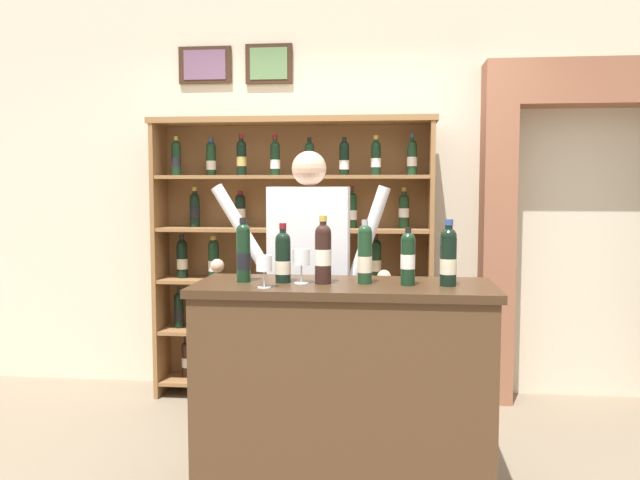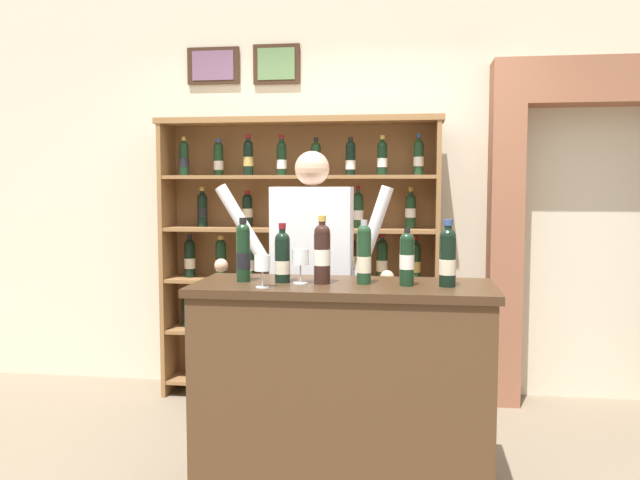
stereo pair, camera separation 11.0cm
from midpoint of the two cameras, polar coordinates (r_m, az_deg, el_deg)
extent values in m
cube|color=beige|center=(4.92, 3.48, 7.60)|extent=(12.00, 0.16, 3.49)
cube|color=#382316|center=(5.08, -8.48, 14.54)|extent=(0.39, 0.02, 0.27)
cube|color=#745270|center=(5.07, -8.53, 14.56)|extent=(0.31, 0.01, 0.21)
cube|color=#382316|center=(4.97, -3.09, 14.80)|extent=(0.34, 0.02, 0.28)
cube|color=#5E8652|center=(4.96, -3.12, 14.83)|extent=(0.27, 0.01, 0.23)
cube|color=olive|center=(4.89, -12.20, -1.49)|extent=(0.03, 0.31, 1.96)
cube|color=olive|center=(4.59, 10.66, -1.86)|extent=(0.03, 0.31, 1.96)
cube|color=olive|center=(4.79, -0.85, -1.50)|extent=(1.93, 0.02, 1.96)
cube|color=olive|center=(4.82, -1.12, -12.10)|extent=(1.87, 0.30, 0.02)
cylinder|color=black|center=(5.00, -10.11, -10.12)|extent=(0.06, 0.06, 0.22)
sphere|color=black|center=(4.97, -10.13, -8.84)|extent=(0.06, 0.06, 0.06)
cylinder|color=black|center=(4.96, -10.13, -8.44)|extent=(0.03, 0.03, 0.08)
cylinder|color=black|center=(4.95, -10.14, -8.10)|extent=(0.03, 0.03, 0.03)
cylinder|color=silver|center=(5.00, -10.11, -10.17)|extent=(0.07, 0.07, 0.07)
cylinder|color=black|center=(4.87, -5.38, -10.48)|extent=(0.06, 0.06, 0.21)
sphere|color=black|center=(4.84, -5.39, -9.19)|extent=(0.06, 0.06, 0.06)
cylinder|color=black|center=(4.84, -5.39, -8.89)|extent=(0.03, 0.03, 0.06)
cylinder|color=navy|center=(4.83, -5.40, -8.63)|extent=(0.03, 0.03, 0.03)
cylinder|color=beige|center=(4.87, -5.38, -10.41)|extent=(0.07, 0.07, 0.07)
cylinder|color=black|center=(4.76, -1.15, -10.81)|extent=(0.06, 0.06, 0.22)
sphere|color=black|center=(4.73, -1.15, -9.48)|extent=(0.06, 0.06, 0.06)
cylinder|color=black|center=(4.72, -1.15, -9.06)|extent=(0.03, 0.03, 0.08)
cylinder|color=#99999E|center=(4.72, -1.15, -8.68)|extent=(0.03, 0.03, 0.03)
cylinder|color=black|center=(4.77, -1.15, -11.16)|extent=(0.07, 0.07, 0.07)
cylinder|color=black|center=(4.73, 3.51, -10.95)|extent=(0.06, 0.06, 0.21)
sphere|color=black|center=(4.70, 3.52, -9.66)|extent=(0.06, 0.06, 0.06)
cylinder|color=black|center=(4.70, 3.52, -9.28)|extent=(0.02, 0.02, 0.07)
cylinder|color=maroon|center=(4.69, 3.52, -8.96)|extent=(0.03, 0.03, 0.03)
cylinder|color=beige|center=(4.74, 3.51, -11.25)|extent=(0.07, 0.07, 0.07)
cylinder|color=black|center=(4.72, 7.94, -11.07)|extent=(0.06, 0.06, 0.20)
sphere|color=black|center=(4.69, 7.96, -9.82)|extent=(0.06, 0.06, 0.06)
cylinder|color=black|center=(4.69, 7.96, -9.50)|extent=(0.02, 0.02, 0.06)
cylinder|color=#99999E|center=(4.68, 7.97, -9.25)|extent=(0.03, 0.03, 0.03)
cylinder|color=silver|center=(4.73, 7.94, -11.23)|extent=(0.07, 0.07, 0.07)
cube|color=olive|center=(4.73, -1.13, -7.89)|extent=(1.87, 0.30, 0.03)
cylinder|color=black|center=(4.92, -10.70, -6.05)|extent=(0.07, 0.07, 0.22)
sphere|color=black|center=(4.90, -10.72, -4.74)|extent=(0.07, 0.07, 0.07)
cylinder|color=black|center=(4.89, -10.73, -4.37)|extent=(0.03, 0.03, 0.08)
cylinder|color=black|center=(4.89, -10.73, -4.05)|extent=(0.03, 0.03, 0.03)
cylinder|color=black|center=(4.92, -10.70, -6.19)|extent=(0.07, 0.07, 0.07)
cylinder|color=black|center=(4.79, -7.80, -6.25)|extent=(0.07, 0.07, 0.23)
sphere|color=black|center=(4.77, -7.82, -4.84)|extent=(0.07, 0.07, 0.07)
cylinder|color=black|center=(4.76, -7.82, -4.51)|extent=(0.03, 0.03, 0.07)
cylinder|color=navy|center=(4.76, -7.83, -4.23)|extent=(0.03, 0.03, 0.03)
cylinder|color=tan|center=(4.80, -7.80, -6.60)|extent=(0.07, 0.07, 0.07)
cylinder|color=black|center=(4.76, -5.50, -6.35)|extent=(0.07, 0.07, 0.22)
sphere|color=black|center=(4.74, -5.51, -4.99)|extent=(0.07, 0.07, 0.07)
cylinder|color=black|center=(4.73, -5.52, -4.68)|extent=(0.03, 0.03, 0.06)
cylinder|color=#99999E|center=(4.73, -5.52, -4.41)|extent=(0.03, 0.03, 0.03)
cylinder|color=tan|center=(4.76, -5.50, -6.43)|extent=(0.07, 0.07, 0.07)
cylinder|color=black|center=(4.70, -2.29, -6.51)|extent=(0.07, 0.07, 0.21)
sphere|color=black|center=(4.68, -2.30, -5.17)|extent=(0.07, 0.07, 0.07)
cylinder|color=black|center=(4.67, -2.30, -4.80)|extent=(0.03, 0.03, 0.07)
cylinder|color=#B79338|center=(4.67, -2.30, -4.49)|extent=(0.03, 0.03, 0.03)
cylinder|color=beige|center=(4.70, -2.29, -6.79)|extent=(0.07, 0.07, 0.07)
cylinder|color=black|center=(4.67, 0.36, -6.47)|extent=(0.07, 0.07, 0.23)
sphere|color=black|center=(4.65, 0.36, -5.01)|extent=(0.07, 0.07, 0.07)
cylinder|color=black|center=(4.64, 0.36, -4.66)|extent=(0.03, 0.03, 0.07)
cylinder|color=maroon|center=(4.64, 0.36, -4.34)|extent=(0.04, 0.04, 0.03)
cylinder|color=beige|center=(4.67, 0.36, -6.73)|extent=(0.07, 0.07, 0.07)
cylinder|color=black|center=(4.70, 2.81, -6.48)|extent=(0.07, 0.07, 0.22)
sphere|color=black|center=(4.68, 2.81, -5.11)|extent=(0.07, 0.07, 0.07)
cylinder|color=black|center=(4.67, 2.81, -4.71)|extent=(0.02, 0.02, 0.08)
cylinder|color=navy|center=(4.67, 2.82, -4.37)|extent=(0.03, 0.03, 0.03)
cylinder|color=tan|center=(4.70, 2.81, -6.66)|extent=(0.07, 0.07, 0.07)
cylinder|color=black|center=(4.68, 5.92, -6.47)|extent=(0.07, 0.07, 0.23)
sphere|color=black|center=(4.66, 5.93, -5.03)|extent=(0.07, 0.07, 0.07)
cylinder|color=black|center=(4.65, 5.94, -4.68)|extent=(0.03, 0.03, 0.07)
cylinder|color=#99999E|center=(4.65, 5.94, -4.39)|extent=(0.03, 0.03, 0.03)
cylinder|color=tan|center=(4.68, 5.92, -6.57)|extent=(0.07, 0.07, 0.07)
cylinder|color=black|center=(4.64, 9.07, -6.58)|extent=(0.07, 0.07, 0.23)
sphere|color=black|center=(4.62, 9.09, -5.11)|extent=(0.07, 0.07, 0.07)
cylinder|color=black|center=(4.62, 9.09, -4.73)|extent=(0.03, 0.03, 0.07)
cylinder|color=navy|center=(4.61, 9.10, -4.41)|extent=(0.03, 0.03, 0.03)
cylinder|color=silver|center=(4.65, 9.07, -6.77)|extent=(0.07, 0.07, 0.07)
cube|color=olive|center=(4.67, -1.13, -3.54)|extent=(1.87, 0.30, 0.02)
cylinder|color=black|center=(4.85, -10.44, -1.80)|extent=(0.08, 0.08, 0.23)
sphere|color=black|center=(4.84, -10.46, -0.38)|extent=(0.07, 0.07, 0.07)
cylinder|color=black|center=(4.83, -10.46, 0.00)|extent=(0.03, 0.03, 0.08)
cylinder|color=black|center=(4.83, -10.47, 0.33)|extent=(0.04, 0.04, 0.03)
cylinder|color=beige|center=(4.85, -10.43, -1.97)|extent=(0.08, 0.08, 0.07)
cylinder|color=black|center=(4.76, -7.82, -1.85)|extent=(0.08, 0.08, 0.23)
sphere|color=black|center=(4.75, -7.84, -0.37)|extent=(0.07, 0.07, 0.07)
cylinder|color=black|center=(4.75, -7.84, -0.08)|extent=(0.04, 0.04, 0.06)
cylinder|color=#B79338|center=(4.75, -7.84, 0.19)|extent=(0.04, 0.04, 0.03)
cylinder|color=silver|center=(4.77, -7.82, -2.17)|extent=(0.08, 0.08, 0.07)
cylinder|color=#19381E|center=(4.72, -5.43, -1.90)|extent=(0.08, 0.08, 0.23)
sphere|color=#19381E|center=(4.71, -5.44, -0.43)|extent=(0.07, 0.07, 0.07)
cylinder|color=#19381E|center=(4.70, -5.45, -0.11)|extent=(0.03, 0.03, 0.07)
cylinder|color=maroon|center=(4.70, -5.45, 0.16)|extent=(0.04, 0.04, 0.03)
cylinder|color=silver|center=(4.72, -5.43, -2.15)|extent=(0.08, 0.08, 0.07)
cylinder|color=black|center=(4.68, -2.29, -1.83)|extent=(0.08, 0.08, 0.25)
sphere|color=black|center=(4.67, -2.29, -0.26)|extent=(0.07, 0.07, 0.07)
cylinder|color=black|center=(4.67, -2.30, 0.10)|extent=(0.03, 0.03, 0.07)
cylinder|color=maroon|center=(4.67, -2.30, 0.40)|extent=(0.03, 0.03, 0.03)
cylinder|color=beige|center=(4.69, -2.29, -2.27)|extent=(0.08, 0.08, 0.08)
cylinder|color=black|center=(4.65, 0.29, -1.90)|extent=(0.08, 0.08, 0.24)
sphere|color=black|center=(4.64, 0.29, -0.33)|extent=(0.07, 0.07, 0.07)
cylinder|color=black|center=(4.64, 0.29, 0.00)|extent=(0.03, 0.03, 0.07)
cylinder|color=maroon|center=(4.64, 0.29, 0.28)|extent=(0.03, 0.03, 0.03)
cylinder|color=beige|center=(4.66, 0.29, -2.31)|extent=(0.08, 0.08, 0.08)
cylinder|color=black|center=(4.63, 3.30, -1.90)|extent=(0.08, 0.08, 0.25)
sphere|color=black|center=(4.62, 3.31, -0.29)|extent=(0.07, 0.07, 0.07)
cylinder|color=black|center=(4.62, 3.31, 0.15)|extent=(0.03, 0.03, 0.08)
cylinder|color=maroon|center=(4.62, 3.31, 0.55)|extent=(0.04, 0.04, 0.03)
cylinder|color=beige|center=(4.63, 3.30, -1.86)|extent=(0.08, 0.08, 0.08)
cylinder|color=black|center=(4.63, 6.01, -1.98)|extent=(0.08, 0.08, 0.24)
sphere|color=black|center=(4.61, 6.03, -0.42)|extent=(0.07, 0.07, 0.07)
cylinder|color=black|center=(4.61, 6.03, 0.01)|extent=(0.03, 0.03, 0.08)
cylinder|color=maroon|center=(4.61, 6.03, 0.38)|extent=(0.03, 0.03, 0.03)
cylinder|color=beige|center=(4.63, 6.01, -2.21)|extent=(0.08, 0.08, 0.08)
cylinder|color=black|center=(4.60, 8.82, -2.12)|extent=(0.08, 0.08, 0.23)
sphere|color=black|center=(4.58, 8.84, -0.63)|extent=(0.07, 0.07, 0.07)
cylinder|color=black|center=(4.58, 8.84, -0.19)|extent=(0.03, 0.03, 0.08)
cylinder|color=maroon|center=(4.58, 8.85, 0.20)|extent=(0.03, 0.03, 0.03)
cylinder|color=tan|center=(4.60, 8.82, -2.28)|extent=(0.08, 0.08, 0.07)
cube|color=olive|center=(4.63, -1.14, 0.91)|extent=(1.87, 0.30, 0.02)
cylinder|color=black|center=(4.80, -9.38, 2.31)|extent=(0.07, 0.07, 0.20)
sphere|color=black|center=(4.80, -9.40, 3.57)|extent=(0.07, 0.07, 0.07)
cylinder|color=black|center=(4.80, -9.41, 3.97)|extent=(0.03, 0.03, 0.08)
cylinder|color=#B79338|center=(4.80, -9.41, 4.33)|extent=(0.03, 0.03, 0.03)
cylinder|color=black|center=(4.80, -9.38, 2.32)|extent=(0.07, 0.07, 0.06)
cylinder|color=black|center=(4.73, -5.57, 2.29)|extent=(0.07, 0.07, 0.19)
sphere|color=black|center=(4.73, -5.58, 3.53)|extent=(0.07, 0.07, 0.07)
cylinder|color=black|center=(4.73, -5.58, 3.82)|extent=(0.03, 0.03, 0.06)
cylinder|color=maroon|center=(4.73, -5.58, 4.07)|extent=(0.04, 0.04, 0.03)
cylinder|color=beige|center=(4.73, -5.57, 2.33)|extent=(0.07, 0.07, 0.06)
cylinder|color=black|center=(4.63, -1.55, 2.34)|extent=(0.07, 0.07, 0.21)
sphere|color=black|center=(4.62, -1.55, 3.68)|extent=(0.07, 0.07, 0.07)
cylinder|color=black|center=(4.62, -1.55, 3.95)|extent=(0.03, 0.03, 0.06)
cylinder|color=maroon|center=(4.62, -1.55, 4.17)|extent=(0.03, 0.03, 0.03)
cylinder|color=silver|center=(4.63, -1.55, 2.43)|extent=(0.07, 0.07, 0.07)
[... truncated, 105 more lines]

